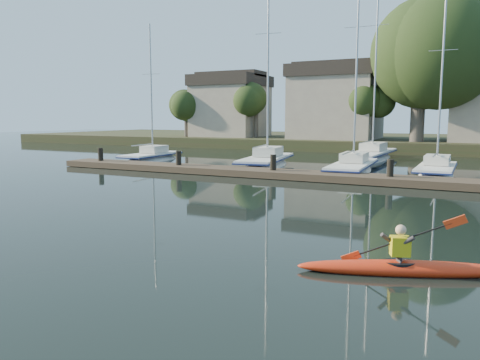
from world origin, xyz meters
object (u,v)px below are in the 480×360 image
at_px(sailboat_1, 266,170).
at_px(sailboat_0, 152,163).
at_px(sailboat_3, 436,179).
at_px(kayak, 405,265).
at_px(dock, 328,176).
at_px(sailboat_6, 371,162).
at_px(sailboat_2, 352,176).

bearing_deg(sailboat_1, sailboat_0, 172.33).
relative_size(sailboat_1, sailboat_3, 1.24).
height_order(kayak, sailboat_1, sailboat_1).
xyz_separation_m(dock, sailboat_1, (-5.40, 4.70, -0.40)).
bearing_deg(sailboat_3, sailboat_6, 122.75).
xyz_separation_m(sailboat_3, sailboat_6, (-5.00, 7.94, -0.02)).
distance_m(dock, sailboat_0, 15.11).
bearing_deg(kayak, sailboat_1, 99.80).
height_order(sailboat_1, sailboat_6, sailboat_6).
distance_m(sailboat_0, sailboat_2, 14.78).
relative_size(kayak, sailboat_0, 0.40).
bearing_deg(sailboat_0, sailboat_6, 26.15).
bearing_deg(sailboat_3, dock, -135.19).
height_order(kayak, dock, kayak).
distance_m(sailboat_1, sailboat_3, 10.14).
bearing_deg(kayak, dock, 90.84).
distance_m(sailboat_0, sailboat_6, 16.26).
distance_m(kayak, sailboat_6, 26.25).
distance_m(kayak, dock, 14.14).
distance_m(dock, sailboat_3, 6.63).
bearing_deg(sailboat_6, sailboat_1, -121.13).
distance_m(sailboat_1, sailboat_2, 5.82).
bearing_deg(sailboat_1, sailboat_3, -9.10).
bearing_deg(sailboat_0, kayak, -45.15).
xyz_separation_m(dock, sailboat_2, (0.35, 3.82, -0.38)).
bearing_deg(sailboat_6, sailboat_2, -83.94).
xyz_separation_m(kayak, sailboat_2, (-4.97, 16.92, -0.35)).
xyz_separation_m(sailboat_1, sailboat_2, (5.75, -0.88, 0.02)).
bearing_deg(sailboat_2, sailboat_3, 7.46).
distance_m(kayak, sailboat_0, 26.47).
distance_m(sailboat_2, sailboat_6, 8.75).
xyz_separation_m(sailboat_2, sailboat_3, (4.39, 0.80, 0.00)).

